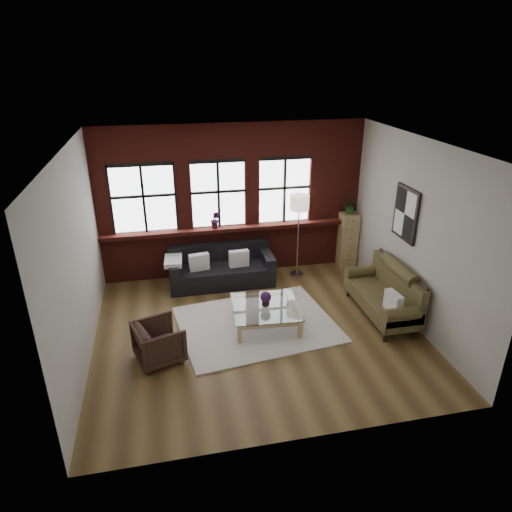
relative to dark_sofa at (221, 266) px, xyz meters
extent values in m
plane|color=brown|center=(0.36, -1.90, -0.39)|extent=(5.50, 5.50, 0.00)
plane|color=white|center=(0.36, -1.90, 2.81)|extent=(5.50, 5.50, 0.00)
plane|color=#AFACA3|center=(0.36, 0.60, 1.21)|extent=(5.50, 0.00, 5.50)
plane|color=#AFACA3|center=(0.36, -4.40, 1.21)|extent=(5.50, 0.00, 5.50)
plane|color=#AFACA3|center=(-2.39, -1.90, 1.21)|extent=(0.00, 5.00, 5.00)
plane|color=#AFACA3|center=(3.11, -1.90, 1.21)|extent=(0.00, 5.00, 5.00)
cube|color=#5F1D16|center=(0.36, 0.45, 0.65)|extent=(5.50, 0.30, 0.08)
cube|color=beige|center=(0.38, -1.72, -0.37)|extent=(2.90, 2.41, 0.03)
cube|color=silver|center=(-0.46, -0.10, 0.19)|extent=(0.42, 0.20, 0.34)
cube|color=silver|center=(0.36, -0.10, 0.19)|extent=(0.41, 0.17, 0.34)
cube|color=silver|center=(2.58, -2.43, 0.21)|extent=(0.17, 0.39, 0.34)
imported|color=black|center=(-1.31, -2.38, -0.07)|extent=(0.88, 0.86, 0.64)
imported|color=#B2B2B2|center=(0.54, -1.74, 0.06)|extent=(0.17, 0.17, 0.15)
sphere|color=#3E194B|center=(0.54, -1.74, 0.17)|extent=(0.19, 0.19, 0.19)
cube|color=tan|center=(2.89, 0.34, 0.23)|extent=(0.38, 0.38, 1.23)
imported|color=#2D5923|center=(2.89, 0.34, 1.00)|extent=(0.31, 0.28, 0.33)
imported|color=#3E194B|center=(-0.04, 0.42, 0.88)|extent=(0.25, 0.22, 0.37)
camera|label=1|loc=(-1.06, -8.47, 4.05)|focal=32.00mm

